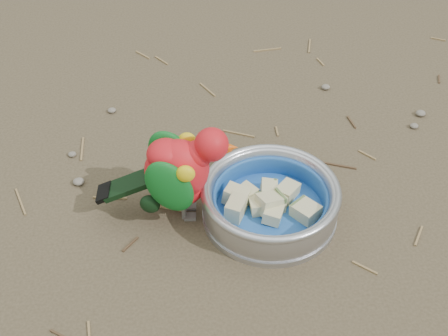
{
  "coord_description": "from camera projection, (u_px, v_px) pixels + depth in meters",
  "views": [
    {
      "loc": [
        -0.17,
        -0.72,
        0.7
      ],
      "look_at": [
        -0.08,
        -0.02,
        0.08
      ],
      "focal_mm": 50.0,
      "sensor_mm": 36.0,
      "label": 1
    }
  ],
  "objects": [
    {
      "name": "fruit_wedges",
      "position": [
        270.0,
        202.0,
        0.95
      ],
      "size": [
        0.13,
        0.13,
        0.03
      ],
      "primitive_type": null,
      "color": "beige",
      "rests_on": "food_bowl"
    },
    {
      "name": "ground",
      "position": [
        273.0,
        192.0,
        1.01
      ],
      "size": [
        60.0,
        60.0,
        0.0
      ],
      "primitive_type": "plane",
      "color": "#4D402E"
    },
    {
      "name": "bowl_wall",
      "position": [
        270.0,
        199.0,
        0.95
      ],
      "size": [
        0.21,
        0.21,
        0.04
      ],
      "primitive_type": null,
      "color": "#B2B2BA",
      "rests_on": "food_bowl"
    },
    {
      "name": "lory_parrot",
      "position": [
        180.0,
        176.0,
        0.93
      ],
      "size": [
        0.2,
        0.11,
        0.16
      ],
      "primitive_type": null,
      "rotation": [
        0.0,
        0.0,
        -1.67
      ],
      "color": "red",
      "rests_on": "ground"
    },
    {
      "name": "food_bowl",
      "position": [
        269.0,
        213.0,
        0.97
      ],
      "size": [
        0.21,
        0.21,
        0.02
      ],
      "primitive_type": "cylinder",
      "color": "#B2B2BA",
      "rests_on": "ground"
    },
    {
      "name": "ground_debris",
      "position": [
        260.0,
        186.0,
        1.02
      ],
      "size": [
        0.9,
        0.8,
        0.01
      ],
      "primitive_type": null,
      "color": "olive",
      "rests_on": "ground"
    }
  ]
}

